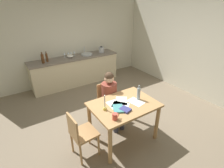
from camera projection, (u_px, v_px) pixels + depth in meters
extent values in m
cube|color=#7A6B56|center=(114.00, 118.00, 3.96)|extent=(5.20, 5.20, 0.04)
cube|color=beige|center=(69.00, 42.00, 5.32)|extent=(5.20, 0.12, 2.60)
cube|color=beige|center=(193.00, 48.00, 4.64)|extent=(0.12, 5.20, 2.60)
cube|color=beige|center=(76.00, 71.00, 5.44)|extent=(2.74, 0.60, 0.86)
cube|color=#72665B|center=(75.00, 58.00, 5.24)|extent=(2.78, 0.64, 0.04)
cube|color=tan|center=(124.00, 105.00, 3.04)|extent=(1.18, 0.86, 0.04)
cylinder|color=tan|center=(110.00, 146.00, 2.69)|extent=(0.07, 0.07, 0.75)
cylinder|color=tan|center=(157.00, 123.00, 3.20)|extent=(0.07, 0.07, 0.75)
cylinder|color=tan|center=(90.00, 121.00, 3.24)|extent=(0.07, 0.07, 0.75)
cylinder|color=tan|center=(132.00, 105.00, 3.76)|extent=(0.07, 0.07, 0.75)
cube|color=tan|center=(109.00, 103.00, 3.67)|extent=(0.40, 0.40, 0.04)
cube|color=tan|center=(104.00, 91.00, 3.71)|extent=(0.36, 0.03, 0.40)
cylinder|color=tan|center=(106.00, 118.00, 3.56)|extent=(0.04, 0.04, 0.45)
cylinder|color=tan|center=(119.00, 113.00, 3.73)|extent=(0.04, 0.04, 0.45)
cylinder|color=tan|center=(99.00, 111.00, 3.82)|extent=(0.04, 0.04, 0.45)
cylinder|color=tan|center=(111.00, 106.00, 3.98)|extent=(0.04, 0.04, 0.45)
cylinder|color=brown|center=(109.00, 94.00, 3.55)|extent=(0.32, 0.32, 0.50)
sphere|color=#D8AD8C|center=(109.00, 78.00, 3.39)|extent=(0.20, 0.20, 0.20)
sphere|color=#473323|center=(109.00, 77.00, 3.37)|extent=(0.19, 0.19, 0.19)
cylinder|color=#383847|center=(111.00, 109.00, 3.48)|extent=(0.13, 0.38, 0.13)
cylinder|color=#383847|center=(116.00, 123.00, 3.43)|extent=(0.10, 0.10, 0.45)
cylinder|color=#383847|center=(117.00, 107.00, 3.55)|extent=(0.13, 0.38, 0.13)
cylinder|color=#383847|center=(122.00, 120.00, 3.51)|extent=(0.10, 0.10, 0.45)
cube|color=tan|center=(84.00, 133.00, 2.82)|extent=(0.42, 0.42, 0.04)
cube|color=tan|center=(73.00, 128.00, 2.63)|extent=(0.05, 0.36, 0.40)
cylinder|color=tan|center=(99.00, 145.00, 2.89)|extent=(0.04, 0.04, 0.46)
cylinder|color=tan|center=(89.00, 134.00, 3.14)|extent=(0.04, 0.04, 0.46)
cylinder|color=tan|center=(81.00, 155.00, 2.71)|extent=(0.04, 0.04, 0.46)
cylinder|color=tan|center=(72.00, 142.00, 2.96)|extent=(0.04, 0.04, 0.46)
cylinder|color=#D84C3F|center=(115.00, 116.00, 2.62)|extent=(0.09, 0.09, 0.11)
torus|color=#D84C3F|center=(117.00, 115.00, 2.64)|extent=(0.07, 0.01, 0.07)
cylinder|color=gold|center=(105.00, 109.00, 2.86)|extent=(0.06, 0.06, 0.05)
cylinder|color=white|center=(105.00, 101.00, 2.79)|extent=(0.02, 0.02, 0.24)
cube|color=navy|center=(125.00, 110.00, 2.85)|extent=(0.19, 0.21, 0.03)
cube|color=teal|center=(118.00, 109.00, 2.88)|extent=(0.26, 0.29, 0.03)
cube|color=white|center=(136.00, 102.00, 3.10)|extent=(0.27, 0.33, 0.00)
cube|color=white|center=(121.00, 105.00, 3.00)|extent=(0.35, 0.36, 0.00)
cube|color=white|center=(121.00, 101.00, 3.13)|extent=(0.34, 0.36, 0.00)
cube|color=white|center=(114.00, 104.00, 3.02)|extent=(0.22, 0.30, 0.00)
cylinder|color=#8C999E|center=(139.00, 94.00, 3.13)|extent=(0.06, 0.06, 0.23)
cylinder|color=#8C999E|center=(139.00, 87.00, 3.07)|extent=(0.03, 0.03, 0.06)
cylinder|color=#B2B7BC|center=(87.00, 54.00, 5.42)|extent=(0.36, 0.36, 0.04)
cylinder|color=silver|center=(84.00, 50.00, 5.50)|extent=(0.02, 0.02, 0.24)
cylinder|color=#593319|center=(43.00, 59.00, 4.66)|extent=(0.08, 0.08, 0.25)
cylinder|color=#593319|center=(42.00, 53.00, 4.59)|extent=(0.04, 0.04, 0.06)
cylinder|color=#593319|center=(47.00, 58.00, 4.77)|extent=(0.06, 0.06, 0.24)
cylinder|color=#593319|center=(46.00, 53.00, 4.70)|extent=(0.03, 0.03, 0.06)
ellipsoid|color=white|center=(70.00, 56.00, 5.16)|extent=(0.20, 0.20, 0.09)
cylinder|color=#B7BABF|center=(101.00, 50.00, 5.66)|extent=(0.18, 0.18, 0.18)
cone|color=#262628|center=(101.00, 46.00, 5.61)|extent=(0.11, 0.11, 0.04)
cylinder|color=silver|center=(75.00, 55.00, 5.37)|extent=(0.06, 0.06, 0.00)
cylinder|color=silver|center=(74.00, 54.00, 5.35)|extent=(0.01, 0.01, 0.07)
cone|color=silver|center=(74.00, 52.00, 5.32)|extent=(0.07, 0.07, 0.08)
cylinder|color=silver|center=(71.00, 56.00, 5.32)|extent=(0.06, 0.06, 0.00)
cylinder|color=silver|center=(71.00, 55.00, 5.30)|extent=(0.01, 0.01, 0.07)
cone|color=silver|center=(71.00, 52.00, 5.27)|extent=(0.07, 0.07, 0.08)
cylinder|color=silver|center=(69.00, 56.00, 5.27)|extent=(0.06, 0.06, 0.00)
cylinder|color=silver|center=(68.00, 55.00, 5.25)|extent=(0.01, 0.01, 0.07)
cone|color=silver|center=(68.00, 53.00, 5.22)|extent=(0.07, 0.07, 0.08)
cylinder|color=silver|center=(65.00, 57.00, 5.21)|extent=(0.06, 0.06, 0.00)
cylinder|color=silver|center=(65.00, 56.00, 5.19)|extent=(0.01, 0.01, 0.07)
cone|color=silver|center=(64.00, 54.00, 5.16)|extent=(0.07, 0.07, 0.08)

